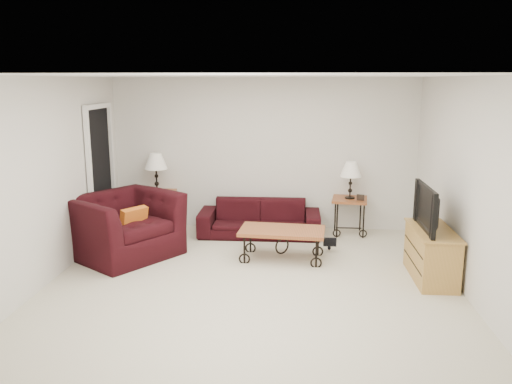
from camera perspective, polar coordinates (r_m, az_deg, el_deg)
ground at (r=6.50m, az=-0.46°, el=-9.97°), size 5.00×5.00×0.00m
wall_back at (r=8.60m, az=0.89°, el=4.16°), size 5.00×0.02×2.50m
wall_front at (r=3.73m, az=-3.65°, el=-6.63°), size 5.00×0.02×2.50m
wall_left at (r=6.81m, az=-21.95°, el=1.14°), size 0.02×5.00×2.50m
wall_right at (r=6.44m, az=22.29°, el=0.51°), size 0.02×5.00×2.50m
ceiling at (r=6.02m, az=-0.50°, el=12.66°), size 5.00×5.00×0.00m
doorway at (r=8.33m, az=-16.71°, el=1.78°), size 0.08×0.94×2.04m
sofa at (r=8.32m, az=0.39°, el=-2.91°), size 1.93×0.75×0.56m
side_table_left at (r=8.76m, az=-10.74°, el=-2.08°), size 0.65×0.65×0.65m
side_table_right at (r=8.52m, az=10.20°, el=-2.64°), size 0.61×0.61×0.59m
lamp_left at (r=8.63m, az=-10.91°, el=2.09°), size 0.40×0.40×0.65m
lamp_right at (r=8.39m, az=10.35°, el=1.29°), size 0.38×0.38×0.59m
photo_frame_left at (r=8.58m, az=-12.06°, el=0.15°), size 0.13×0.05×0.11m
photo_frame_right at (r=8.31m, az=11.42°, el=-0.60°), size 0.12×0.06×0.10m
coffee_table at (r=7.25m, az=2.88°, el=-5.76°), size 1.21×0.73×0.44m
armchair at (r=7.55m, az=-14.26°, el=-3.63°), size 1.76×1.80×0.88m
throw_pillow at (r=7.44m, az=-13.31°, el=-3.19°), size 0.32×0.39×0.40m
tv_stand at (r=6.89m, az=18.71°, el=-6.48°), size 0.45×1.07×0.64m
television at (r=6.72m, az=18.89°, el=-1.65°), size 0.13×0.96×0.55m
backpack at (r=7.71m, az=8.08°, el=-5.00°), size 0.32×0.26×0.38m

